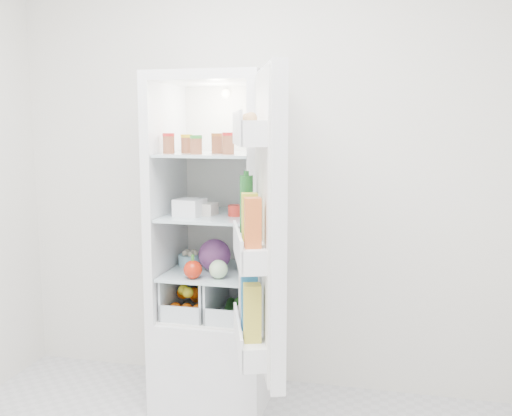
% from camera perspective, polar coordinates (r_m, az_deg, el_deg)
% --- Properties ---
extents(room_walls, '(3.02, 3.02, 2.61)m').
position_cam_1_polar(room_walls, '(1.87, -9.51, 9.99)').
color(room_walls, silver).
rests_on(room_walls, ground).
extents(refrigerator, '(0.60, 0.60, 1.80)m').
position_cam_1_polar(refrigerator, '(3.23, -3.78, -7.34)').
color(refrigerator, silver).
rests_on(refrigerator, ground).
extents(shelf_low, '(0.49, 0.53, 0.01)m').
position_cam_1_polar(shelf_low, '(3.15, -4.13, -6.32)').
color(shelf_low, silver).
rests_on(shelf_low, refrigerator).
extents(shelf_mid, '(0.49, 0.53, 0.02)m').
position_cam_1_polar(shelf_mid, '(3.09, -4.19, -0.74)').
color(shelf_mid, silver).
rests_on(shelf_mid, refrigerator).
extents(shelf_top, '(0.49, 0.53, 0.02)m').
position_cam_1_polar(shelf_top, '(3.05, -4.25, 5.39)').
color(shelf_top, silver).
rests_on(shelf_top, refrigerator).
extents(crisper_left, '(0.23, 0.46, 0.22)m').
position_cam_1_polar(crisper_left, '(3.22, -6.21, -8.41)').
color(crisper_left, silver).
rests_on(crisper_left, refrigerator).
extents(crisper_right, '(0.23, 0.46, 0.22)m').
position_cam_1_polar(crisper_right, '(3.15, -1.95, -8.75)').
color(crisper_right, silver).
rests_on(crisper_right, refrigerator).
extents(condiment_jars, '(0.38, 0.16, 0.08)m').
position_cam_1_polar(condiment_jars, '(2.95, -5.70, 6.25)').
color(condiment_jars, '#B21919').
rests_on(condiment_jars, shelf_top).
extents(squeeze_bottle, '(0.06, 0.06, 0.16)m').
position_cam_1_polar(squeeze_bottle, '(3.08, 0.06, 7.09)').
color(squeeze_bottle, silver).
rests_on(squeeze_bottle, shelf_top).
extents(tub_white, '(0.16, 0.16, 0.09)m').
position_cam_1_polar(tub_white, '(3.03, -6.63, 0.07)').
color(tub_white, white).
rests_on(tub_white, shelf_mid).
extents(tub_cream, '(0.12, 0.12, 0.06)m').
position_cam_1_polar(tub_cream, '(3.06, -5.07, -0.09)').
color(tub_cream, beige).
rests_on(tub_cream, shelf_mid).
extents(tin_red, '(0.11, 0.11, 0.06)m').
position_cam_1_polar(tin_red, '(3.01, -2.00, -0.25)').
color(tin_red, red).
rests_on(tin_red, shelf_mid).
extents(red_cabbage, '(0.17, 0.17, 0.17)m').
position_cam_1_polar(red_cabbage, '(3.11, -4.16, -4.71)').
color(red_cabbage, '#612162').
rests_on(red_cabbage, shelf_low).
extents(bell_pepper, '(0.10, 0.10, 0.10)m').
position_cam_1_polar(bell_pepper, '(2.97, -6.33, -6.14)').
color(bell_pepper, '#B9200B').
rests_on(bell_pepper, shelf_low).
extents(mushroom_bowl, '(0.17, 0.17, 0.06)m').
position_cam_1_polar(mushroom_bowl, '(3.25, -6.59, -5.20)').
color(mushroom_bowl, '#93C9DB').
rests_on(mushroom_bowl, shelf_low).
extents(salad_bag, '(0.10, 0.10, 0.10)m').
position_cam_1_polar(salad_bag, '(2.96, -3.77, -6.13)').
color(salad_bag, '#BBDFA7').
rests_on(salad_bag, shelf_low).
extents(citrus_pile, '(0.20, 0.31, 0.16)m').
position_cam_1_polar(citrus_pile, '(3.20, -6.48, -8.96)').
color(citrus_pile, orange).
rests_on(citrus_pile, refrigerator).
extents(veg_pile, '(0.16, 0.30, 0.10)m').
position_cam_1_polar(veg_pile, '(3.16, -1.87, -9.58)').
color(veg_pile, '#1B521C').
rests_on(veg_pile, refrigerator).
extents(fridge_door, '(0.34, 0.59, 1.30)m').
position_cam_1_polar(fridge_door, '(2.44, 0.74, -2.08)').
color(fridge_door, silver).
rests_on(fridge_door, refrigerator).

